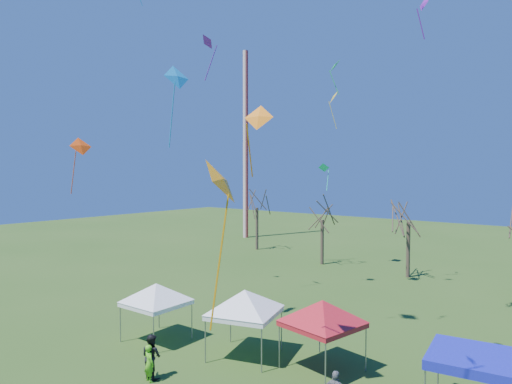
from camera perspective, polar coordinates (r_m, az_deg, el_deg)
radio_mast at (r=61.49m, az=-1.31°, el=5.92°), size 0.70×0.70×25.00m
tree_0 at (r=51.79m, az=0.13°, el=-0.09°), size 3.83×3.83×8.44m
tree_1 at (r=43.91m, az=8.30°, el=-1.49°), size 3.42×3.42×7.54m
tree_2 at (r=40.10m, az=18.56°, el=-1.25°), size 3.71×3.71×8.18m
tent_white_west at (r=24.86m, az=-12.38°, el=-11.55°), size 3.94×3.94×3.47m
tent_white_mid at (r=22.25m, az=-1.42°, el=-12.67°), size 4.03×4.03×3.71m
tent_red at (r=21.05m, az=8.31°, el=-13.78°), size 4.03×4.03×3.62m
tent_blue at (r=18.99m, az=25.51°, el=-18.32°), size 3.32×3.32×2.32m
person_green at (r=20.95m, az=-13.21°, el=-20.10°), size 0.63×0.47×1.56m
person_dark at (r=21.19m, az=-12.95°, el=-19.36°), size 0.93×0.74×1.88m
kite_11 at (r=33.96m, az=9.80°, el=15.28°), size 1.32×1.42×2.50m
kite_27 at (r=16.47m, az=0.29°, el=9.24°), size 1.23×0.96×2.64m
kite_7 at (r=32.50m, az=-6.02°, el=18.13°), size 1.32×1.16×3.24m
kite_13 at (r=42.30m, az=8.50°, el=3.01°), size 1.18×0.96×2.55m
kite_14 at (r=29.87m, az=-21.07°, el=5.35°), size 1.12×1.49×3.53m
kite_5 at (r=12.20m, az=-4.31°, el=1.26°), size 1.46×1.69×4.63m
kite_24 at (r=28.09m, az=20.18°, el=21.14°), size 0.88×0.82×2.25m
kite_8 at (r=25.69m, az=-9.87°, el=13.94°), size 1.10×1.67×4.53m
kite_2 at (r=41.94m, az=9.65°, el=11.61°), size 1.52×1.61×3.41m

